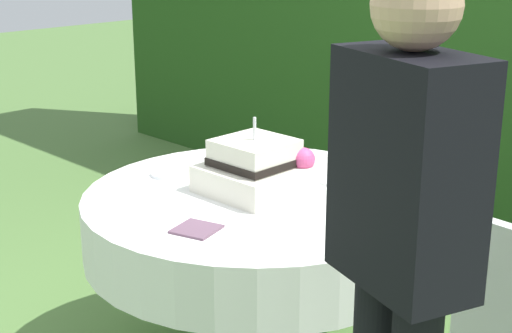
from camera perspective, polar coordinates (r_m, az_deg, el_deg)
cake_table at (r=2.82m, az=0.10°, el=-4.33°), size 1.27×1.27×0.73m
wedding_cake at (r=2.77m, az=0.01°, el=-0.15°), size 0.34×0.34×0.28m
serving_plate_near at (r=2.91m, az=6.04°, el=-1.06°), size 0.14×0.14×0.01m
serving_plate_far at (r=3.09m, az=4.13°, el=0.11°), size 0.12×0.12×0.01m
serving_plate_left at (r=3.00m, az=-6.49°, el=-0.52°), size 0.15×0.15×0.01m
napkin_stack at (r=2.45m, az=-4.47°, el=-4.68°), size 0.16×0.16×0.01m
standing_person at (r=1.84m, az=10.78°, el=-6.25°), size 0.41×0.31×1.60m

